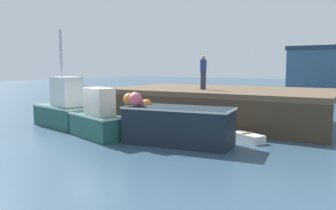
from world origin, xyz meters
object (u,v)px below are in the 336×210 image
object	(u,v)px
fishing_boat_near_left	(64,109)
fishing_boat_mid	(176,124)
fishing_boat_near_right	(96,119)
rowboat	(247,137)
dockworker	(203,72)

from	to	relation	value
fishing_boat_near_left	fishing_boat_mid	size ratio (longest dim) A/B	1.09
fishing_boat_near_right	rowboat	xyz separation A→B (m)	(5.67, 2.61, -0.64)
fishing_boat_near_right	fishing_boat_mid	xyz separation A→B (m)	(3.47, 0.71, 0.01)
dockworker	rowboat	bearing A→B (deg)	-42.40
fishing_boat_near_right	rowboat	size ratio (longest dim) A/B	2.05
fishing_boat_near_left	dockworker	xyz separation A→B (m)	(5.53, 4.55, 1.80)
fishing_boat_mid	dockworker	distance (m)	5.54
fishing_boat_near_right	dockworker	xyz separation A→B (m)	(2.23, 5.76, 1.91)
fishing_boat_near_left	fishing_boat_mid	world-z (taller)	fishing_boat_near_left
fishing_boat_near_right	fishing_boat_mid	size ratio (longest dim) A/B	0.73
fishing_boat_mid	rowboat	xyz separation A→B (m)	(2.20, 1.90, -0.65)
dockworker	fishing_boat_mid	bearing A→B (deg)	-76.13
fishing_boat_near_right	fishing_boat_mid	bearing A→B (deg)	11.56
fishing_boat_near_left	fishing_boat_near_right	distance (m)	3.52
fishing_boat_mid	rowboat	bearing A→B (deg)	40.79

